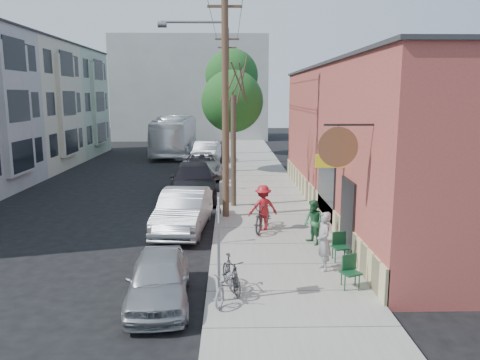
{
  "coord_description": "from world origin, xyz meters",
  "views": [
    {
      "loc": [
        2.64,
        -15.69,
        5.29
      ],
      "look_at": [
        3.08,
        5.05,
        1.5
      ],
      "focal_mm": 35.0,
      "sensor_mm": 36.0,
      "label": 1
    }
  ],
  "objects_px": {
    "parking_meter_far": "(223,175)",
    "parking_meter_near": "(219,220)",
    "sign_post": "(219,237)",
    "parked_bike_a": "(231,274)",
    "car_1": "(184,211)",
    "patio_chair_a": "(340,247)",
    "car_2": "(194,181)",
    "car_3": "(202,165)",
    "tree_leafy_mid": "(232,101)",
    "bus": "(175,135)",
    "patron_grey": "(324,241)",
    "tree_leafy_far": "(232,76)",
    "car_0": "(159,279)",
    "tree_bare": "(234,151)",
    "patio_chair_b": "(350,272)",
    "utility_pole_near": "(224,92)",
    "cyclist": "(263,208)",
    "parked_bike_b": "(227,284)",
    "car_4": "(206,153)",
    "patron_green": "(313,222)"
  },
  "relations": [
    {
      "from": "tree_leafy_far",
      "to": "tree_bare",
      "type": "bearing_deg",
      "value": -90.0
    },
    {
      "from": "parked_bike_b",
      "to": "parking_meter_far",
      "type": "bearing_deg",
      "value": 109.93
    },
    {
      "from": "parked_bike_b",
      "to": "bus",
      "type": "bearing_deg",
      "value": 117.55
    },
    {
      "from": "parking_meter_far",
      "to": "tree_bare",
      "type": "bearing_deg",
      "value": -81.68
    },
    {
      "from": "car_4",
      "to": "patron_grey",
      "type": "bearing_deg",
      "value": -74.16
    },
    {
      "from": "parked_bike_a",
      "to": "tree_leafy_mid",
      "type": "bearing_deg",
      "value": 72.6
    },
    {
      "from": "tree_bare",
      "to": "car_0",
      "type": "relative_size",
      "value": 1.34
    },
    {
      "from": "car_3",
      "to": "bus",
      "type": "distance_m",
      "value": 12.71
    },
    {
      "from": "parking_meter_far",
      "to": "parking_meter_near",
      "type": "bearing_deg",
      "value": -90.0
    },
    {
      "from": "car_1",
      "to": "patio_chair_a",
      "type": "bearing_deg",
      "value": -31.97
    },
    {
      "from": "patio_chair_a",
      "to": "car_0",
      "type": "xyz_separation_m",
      "value": [
        -5.28,
        -2.59,
        0.06
      ]
    },
    {
      "from": "sign_post",
      "to": "patio_chair_a",
      "type": "bearing_deg",
      "value": 37.33
    },
    {
      "from": "patron_green",
      "to": "car_4",
      "type": "xyz_separation_m",
      "value": [
        -4.72,
        20.55,
        -0.08
      ]
    },
    {
      "from": "car_2",
      "to": "car_4",
      "type": "distance_m",
      "value": 12.1
    },
    {
      "from": "sign_post",
      "to": "bus",
      "type": "height_order",
      "value": "bus"
    },
    {
      "from": "patio_chair_a",
      "to": "car_4",
      "type": "relative_size",
      "value": 0.17
    },
    {
      "from": "tree_bare",
      "to": "cyclist",
      "type": "xyz_separation_m",
      "value": [
        1.09,
        -4.05,
        -1.69
      ]
    },
    {
      "from": "cyclist",
      "to": "tree_leafy_far",
      "type": "bearing_deg",
      "value": -99.91
    },
    {
      "from": "sign_post",
      "to": "parked_bike_a",
      "type": "bearing_deg",
      "value": 64.14
    },
    {
      "from": "tree_leafy_far",
      "to": "car_2",
      "type": "bearing_deg",
      "value": -96.87
    },
    {
      "from": "patio_chair_a",
      "to": "car_2",
      "type": "relative_size",
      "value": 0.15
    },
    {
      "from": "parking_meter_near",
      "to": "car_1",
      "type": "xyz_separation_m",
      "value": [
        -1.45,
        2.06,
        -0.17
      ]
    },
    {
      "from": "patron_grey",
      "to": "car_2",
      "type": "relative_size",
      "value": 0.3
    },
    {
      "from": "patio_chair_b",
      "to": "parked_bike_b",
      "type": "bearing_deg",
      "value": 167.33
    },
    {
      "from": "car_1",
      "to": "parked_bike_b",
      "type": "bearing_deg",
      "value": -70.71
    },
    {
      "from": "patio_chair_a",
      "to": "patio_chair_b",
      "type": "relative_size",
      "value": 1.0
    },
    {
      "from": "parking_meter_near",
      "to": "patron_grey",
      "type": "height_order",
      "value": "patron_grey"
    },
    {
      "from": "tree_bare",
      "to": "patio_chair_a",
      "type": "bearing_deg",
      "value": -66.4
    },
    {
      "from": "car_3",
      "to": "bus",
      "type": "xyz_separation_m",
      "value": [
        -3.14,
        12.28,
        0.93
      ]
    },
    {
      "from": "patron_green",
      "to": "car_3",
      "type": "bearing_deg",
      "value": 174.2
    },
    {
      "from": "car_0",
      "to": "parking_meter_far",
      "type": "bearing_deg",
      "value": 79.25
    },
    {
      "from": "patron_grey",
      "to": "parked_bike_a",
      "type": "height_order",
      "value": "patron_grey"
    },
    {
      "from": "sign_post",
      "to": "bus",
      "type": "relative_size",
      "value": 0.23
    },
    {
      "from": "parked_bike_b",
      "to": "car_1",
      "type": "relative_size",
      "value": 0.32
    },
    {
      "from": "tree_leafy_mid",
      "to": "bus",
      "type": "relative_size",
      "value": 0.55
    },
    {
      "from": "sign_post",
      "to": "tree_bare",
      "type": "bearing_deg",
      "value": 87.51
    },
    {
      "from": "patio_chair_b",
      "to": "car_0",
      "type": "xyz_separation_m",
      "value": [
        -5.07,
        -0.49,
        0.06
      ]
    },
    {
      "from": "parking_meter_near",
      "to": "car_2",
      "type": "height_order",
      "value": "car_2"
    },
    {
      "from": "utility_pole_near",
      "to": "car_2",
      "type": "xyz_separation_m",
      "value": [
        -1.66,
        4.55,
        -4.55
      ]
    },
    {
      "from": "utility_pole_near",
      "to": "parked_bike_b",
      "type": "distance_m",
      "value": 9.67
    },
    {
      "from": "patron_green",
      "to": "tree_leafy_mid",
      "type": "bearing_deg",
      "value": 166.04
    },
    {
      "from": "parking_meter_near",
      "to": "car_3",
      "type": "height_order",
      "value": "car_3"
    },
    {
      "from": "sign_post",
      "to": "car_4",
      "type": "relative_size",
      "value": 0.54
    },
    {
      "from": "utility_pole_near",
      "to": "cyclist",
      "type": "height_order",
      "value": "utility_pole_near"
    },
    {
      "from": "car_1",
      "to": "bus",
      "type": "xyz_separation_m",
      "value": [
        -3.14,
        24.72,
        0.89
      ]
    },
    {
      "from": "parking_meter_near",
      "to": "cyclist",
      "type": "bearing_deg",
      "value": 44.12
    },
    {
      "from": "car_3",
      "to": "utility_pole_near",
      "type": "bearing_deg",
      "value": -86.59
    },
    {
      "from": "car_2",
      "to": "cyclist",
      "type": "bearing_deg",
      "value": -70.0
    },
    {
      "from": "patio_chair_b",
      "to": "patron_green",
      "type": "bearing_deg",
      "value": 70.79
    },
    {
      "from": "tree_leafy_mid",
      "to": "parked_bike_a",
      "type": "height_order",
      "value": "tree_leafy_mid"
    }
  ]
}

